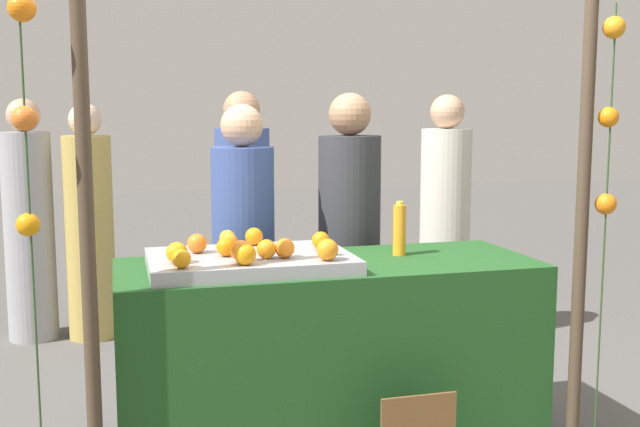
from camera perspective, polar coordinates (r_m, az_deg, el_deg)
stall_counter at (r=3.51m, az=0.65°, el=-10.88°), size 1.86×0.71×0.90m
orange_tray at (r=3.27m, az=-5.27°, el=-3.60°), size 0.86×0.58×0.06m
orange_0 at (r=3.11m, az=0.56°, el=-2.73°), size 0.09×0.09×0.09m
orange_1 at (r=3.36m, az=0.06°, el=-2.04°), size 0.08×0.08×0.08m
orange_2 at (r=3.32m, az=-9.21°, el=-2.23°), size 0.08×0.08×0.08m
orange_3 at (r=3.11m, az=-10.69°, el=-2.91°), size 0.09×0.09×0.09m
orange_4 at (r=3.48m, az=-6.96°, el=-1.82°), size 0.07×0.07×0.07m
orange_5 at (r=3.48m, az=-4.98°, el=-1.73°), size 0.08×0.08×0.08m
orange_6 at (r=3.36m, az=-6.86°, el=-2.12°), size 0.08×0.08×0.08m
orange_7 at (r=3.16m, az=-4.04°, el=-2.68°), size 0.08×0.08×0.08m
orange_8 at (r=3.23m, az=-7.07°, el=-2.51°), size 0.08×0.08×0.08m
orange_9 at (r=3.17m, az=-2.66°, el=-2.62°), size 0.08×0.08×0.08m
orange_10 at (r=3.01m, az=-10.36°, el=-3.37°), size 0.08×0.08×0.08m
orange_11 at (r=3.11m, az=-5.93°, el=-2.82°), size 0.09×0.09×0.09m
orange_12 at (r=3.04m, az=-5.63°, el=-3.06°), size 0.09×0.09×0.09m
juice_bottle at (r=3.56m, az=5.98°, el=-1.21°), size 0.06×0.06×0.25m
vendor_left at (r=3.95m, az=-5.74°, el=-4.32°), size 0.32×0.32×1.60m
vendor_right at (r=4.11m, az=2.20°, el=-3.43°), size 0.33×0.33×1.66m
crowd_person_0 at (r=4.79m, az=-5.77°, el=-1.73°), size 0.34×0.34×1.69m
crowd_person_1 at (r=5.19m, az=9.35°, el=-1.13°), size 0.34×0.34×1.68m
crowd_person_2 at (r=5.56m, az=-20.99°, el=-1.08°), size 0.33×0.33×1.65m
crowd_person_3 at (r=5.45m, az=-16.91°, el=-1.21°), size 0.32×0.32×1.62m
canopy_post_left at (r=2.85m, az=-17.04°, el=-2.47°), size 0.06×0.06×2.16m
canopy_post_right at (r=3.43m, az=19.04°, el=-0.87°), size 0.06×0.06×2.16m
garland_strand_left at (r=2.80m, az=-21.26°, el=6.98°), size 0.11×0.10×2.01m
garland_strand_right at (r=3.44m, az=20.88°, el=6.40°), size 0.10×0.10×2.01m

